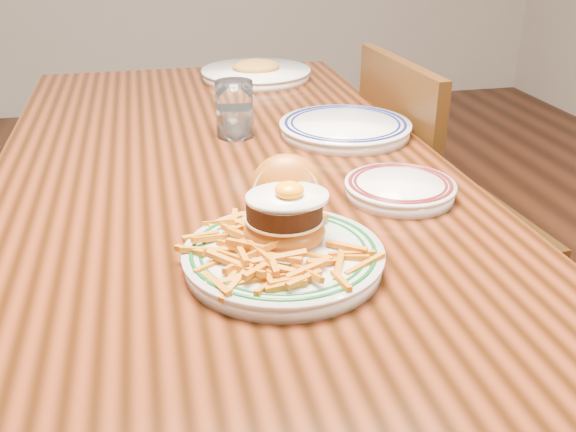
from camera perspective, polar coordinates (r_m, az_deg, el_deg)
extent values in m
cube|color=black|center=(1.27, -5.92, 4.07)|extent=(0.85, 1.60, 0.05)
cylinder|color=black|center=(2.10, -17.93, 0.87)|extent=(0.07, 0.07, 0.70)
cylinder|color=black|center=(2.15, 1.72, 2.70)|extent=(0.07, 0.07, 0.70)
cube|color=#3E230D|center=(1.75, 14.45, -1.31)|extent=(0.43, 0.43, 0.04)
cube|color=#3E230D|center=(1.57, 9.47, 5.61)|extent=(0.05, 0.41, 0.44)
cylinder|color=#3E230D|center=(2.06, 15.69, -3.99)|extent=(0.04, 0.04, 0.40)
cylinder|color=#3E230D|center=(1.92, 6.57, -5.55)|extent=(0.04, 0.04, 0.40)
cylinder|color=#3E230D|center=(1.82, 21.26, -9.17)|extent=(0.04, 0.04, 0.40)
cylinder|color=#3E230D|center=(1.66, 11.18, -11.58)|extent=(0.04, 0.04, 0.40)
cylinder|color=white|center=(0.87, -0.42, -3.97)|extent=(0.27, 0.27, 0.02)
cylinder|color=white|center=(0.86, -0.42, -3.20)|extent=(0.27, 0.27, 0.01)
torus|color=#0D491A|center=(0.86, -0.42, -3.09)|extent=(0.25, 0.25, 0.01)
torus|color=#0D491A|center=(0.86, -0.42, -3.09)|extent=(0.23, 0.23, 0.01)
ellipsoid|color=#A25315|center=(0.89, -0.32, -1.29)|extent=(0.11, 0.11, 0.05)
cylinder|color=beige|center=(0.88, -0.32, -0.18)|extent=(0.11, 0.11, 0.00)
cylinder|color=black|center=(0.87, -0.32, 0.72)|extent=(0.10, 0.10, 0.03)
ellipsoid|color=white|center=(0.86, -0.05, 1.70)|extent=(0.11, 0.09, 0.01)
ellipsoid|color=orange|center=(0.86, 0.12, 2.31)|extent=(0.04, 0.04, 0.02)
ellipsoid|color=#A25315|center=(0.93, -0.13, 2.25)|extent=(0.13, 0.12, 0.12)
cylinder|color=beige|center=(0.92, -0.18, 1.72)|extent=(0.10, 0.06, 0.10)
cylinder|color=white|center=(1.10, 9.89, 2.17)|extent=(0.18, 0.18, 0.02)
cylinder|color=white|center=(1.09, 9.94, 2.79)|extent=(0.19, 0.19, 0.01)
torus|color=#521216|center=(1.09, 9.95, 2.89)|extent=(0.18, 0.18, 0.01)
torus|color=#521216|center=(1.09, 9.95, 2.89)|extent=(0.16, 0.16, 0.01)
cube|color=silver|center=(1.11, 10.77, 3.14)|extent=(0.09, 0.10, 0.00)
cylinder|color=white|center=(1.39, 5.09, 7.60)|extent=(0.28, 0.28, 0.02)
cylinder|color=white|center=(1.39, 5.11, 8.14)|extent=(0.28, 0.28, 0.01)
torus|color=#0E1447|center=(1.39, 5.12, 8.23)|extent=(0.26, 0.26, 0.01)
torus|color=#0E1447|center=(1.39, 5.12, 8.23)|extent=(0.23, 0.23, 0.01)
cylinder|color=white|center=(1.37, -4.77, 9.45)|extent=(0.08, 0.08, 0.12)
cylinder|color=silver|center=(1.38, -4.73, 8.34)|extent=(0.07, 0.07, 0.06)
cylinder|color=white|center=(1.86, -2.85, 12.38)|extent=(0.30, 0.30, 0.02)
cylinder|color=white|center=(1.86, -2.86, 12.82)|extent=(0.31, 0.31, 0.01)
ellipsoid|color=#A77C2F|center=(1.86, -2.86, 13.12)|extent=(0.13, 0.11, 0.04)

